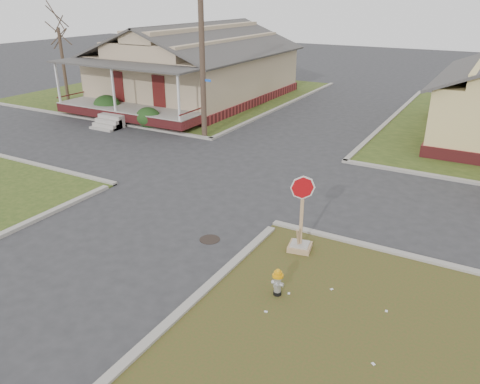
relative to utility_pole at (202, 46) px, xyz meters
The scene contains 11 objects.
ground 10.89m from the utility_pole, 64.74° to the right, with size 120.00×120.00×0.00m, color #2D2D2F.
verge_far_left 13.48m from the utility_pole, 134.04° to the left, with size 19.00×19.00×0.05m, color #304418.
curbs 7.39m from the utility_pole, 42.88° to the right, with size 80.00×40.00×0.12m, color #9A958B, non-canonical shape.
manhole 12.29m from the utility_pole, 55.75° to the right, with size 0.64×0.64×0.01m, color black.
corner_house 9.99m from the utility_pole, 126.69° to the left, with size 10.10×15.50×5.30m.
utility_pole is the anchor object (origin of this frame).
tree_far_left 14.31m from the utility_pole, 167.34° to the left, with size 0.22×0.22×4.90m, color #3E3023.
fire_hydrant 15.15m from the utility_pole, 49.34° to the right, with size 0.28×0.28×0.74m.
stop_sign 13.22m from the utility_pole, 43.63° to the right, with size 0.67×0.65×2.35m.
hedge_left 8.57m from the utility_pole, behind, with size 1.63×1.34×1.25m, color #183513.
hedge_right 5.50m from the utility_pole, behind, with size 1.48×1.21×1.13m, color #183513.
Camera 1 is at (9.30, -11.16, 7.01)m, focal length 35.00 mm.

